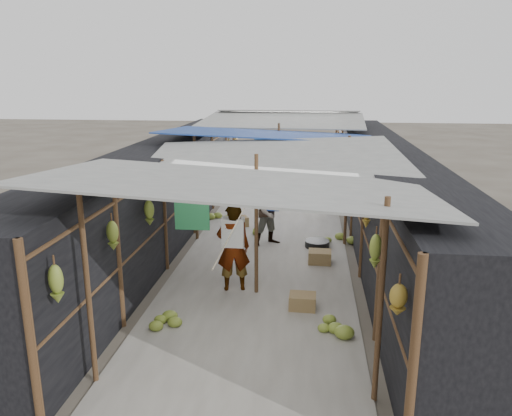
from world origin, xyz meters
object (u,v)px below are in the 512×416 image
at_px(crate_near, 320,257).
at_px(black_basin, 317,244).
at_px(vendor_elderly, 233,248).
at_px(vendor_seated, 326,199).
at_px(shopper_blue, 271,211).

distance_m(crate_near, black_basin, 1.06).
height_order(crate_near, vendor_elderly, vendor_elderly).
height_order(vendor_elderly, vendor_seated, vendor_elderly).
bearing_deg(vendor_elderly, crate_near, -149.31).
relative_size(black_basin, vendor_elderly, 0.34).
xyz_separation_m(crate_near, vendor_elderly, (-1.63, -1.56, 0.70)).
relative_size(vendor_elderly, vendor_seated, 1.97).
bearing_deg(vendor_seated, black_basin, 4.82).
relative_size(crate_near, vendor_seated, 0.56).
bearing_deg(shopper_blue, vendor_elderly, -130.53).
bearing_deg(vendor_seated, crate_near, 6.72).
bearing_deg(crate_near, vendor_seated, 87.90).
relative_size(vendor_elderly, shopper_blue, 1.02).
bearing_deg(shopper_blue, crate_near, -75.73).
bearing_deg(vendor_seated, shopper_blue, -14.38).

